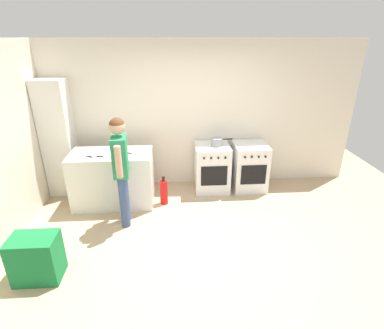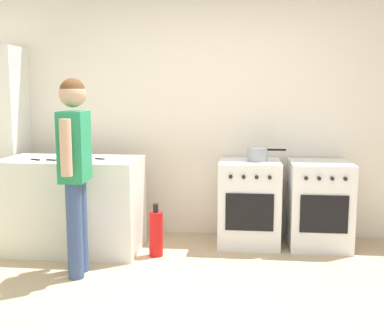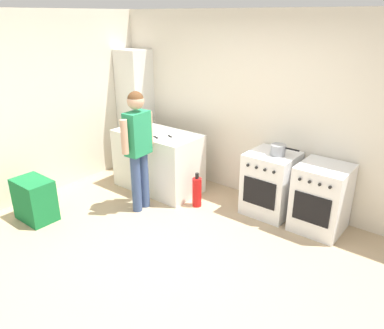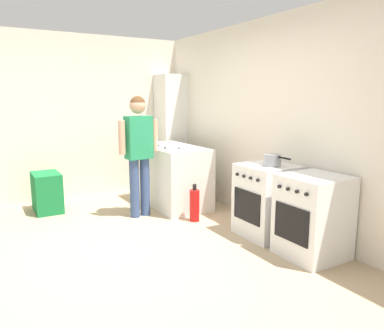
% 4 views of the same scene
% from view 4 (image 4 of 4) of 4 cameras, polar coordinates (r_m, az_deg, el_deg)
% --- Properties ---
extents(ground_plane, '(8.00, 8.00, 0.00)m').
position_cam_4_polar(ground_plane, '(4.14, -9.30, -12.97)').
color(ground_plane, tan).
extents(back_wall, '(6.00, 0.10, 2.60)m').
position_cam_4_polar(back_wall, '(4.86, 12.30, 6.21)').
color(back_wall, silver).
rests_on(back_wall, ground).
extents(side_wall_left, '(0.10, 3.10, 2.60)m').
position_cam_4_polar(side_wall_left, '(6.42, -14.76, 7.05)').
color(side_wall_left, silver).
rests_on(side_wall_left, ground).
extents(counter_unit, '(1.30, 0.70, 0.90)m').
position_cam_4_polar(counter_unit, '(5.66, -3.04, -1.71)').
color(counter_unit, silver).
rests_on(counter_unit, ground).
extents(oven_left, '(0.61, 0.62, 0.85)m').
position_cam_4_polar(oven_left, '(4.50, 11.39, -5.37)').
color(oven_left, white).
rests_on(oven_left, ground).
extents(oven_right, '(0.59, 0.62, 0.85)m').
position_cam_4_polar(oven_right, '(4.04, 17.96, -7.52)').
color(oven_right, white).
rests_on(oven_right, ground).
extents(pot, '(0.38, 0.20, 0.14)m').
position_cam_4_polar(pot, '(4.34, 12.16, 0.67)').
color(pot, gray).
rests_on(pot, oven_left).
extents(knife_utility, '(0.25, 0.10, 0.01)m').
position_cam_4_polar(knife_utility, '(5.57, -5.05, 2.81)').
color(knife_utility, silver).
rests_on(knife_utility, counter_unit).
extents(knife_paring, '(0.20, 0.12, 0.01)m').
position_cam_4_polar(knife_paring, '(5.81, -5.73, 3.11)').
color(knife_paring, silver).
rests_on(knife_paring, counter_unit).
extents(knife_carving, '(0.32, 0.15, 0.01)m').
position_cam_4_polar(knife_carving, '(5.21, -1.85, 2.33)').
color(knife_carving, silver).
rests_on(knife_carving, counter_unit).
extents(knife_bread, '(0.33, 0.16, 0.01)m').
position_cam_4_polar(knife_bread, '(5.46, -4.20, 2.67)').
color(knife_bread, silver).
rests_on(knife_bread, counter_unit).
extents(person, '(0.23, 0.57, 1.64)m').
position_cam_4_polar(person, '(5.07, -8.12, 2.84)').
color(person, '#384C7A').
rests_on(person, ground).
extents(fire_extinguisher, '(0.13, 0.13, 0.50)m').
position_cam_4_polar(fire_extinguisher, '(4.96, 0.39, -6.20)').
color(fire_extinguisher, red).
rests_on(fire_extinguisher, ground).
extents(recycling_crate_lower, '(0.52, 0.36, 0.28)m').
position_cam_4_polar(recycling_crate_lower, '(5.77, -21.13, -5.33)').
color(recycling_crate_lower, '#197238').
rests_on(recycling_crate_lower, ground).
extents(recycling_crate_upper, '(0.52, 0.36, 0.28)m').
position_cam_4_polar(recycling_crate_upper, '(5.71, -21.31, -2.62)').
color(recycling_crate_upper, '#197238').
rests_on(recycling_crate_upper, recycling_crate_lower).
extents(larder_cabinet, '(0.48, 0.44, 2.00)m').
position_cam_4_polar(larder_cabinet, '(6.63, -3.18, 4.87)').
color(larder_cabinet, silver).
rests_on(larder_cabinet, ground).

